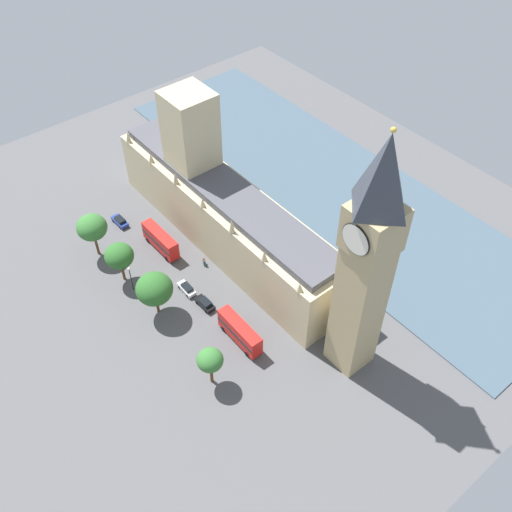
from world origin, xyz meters
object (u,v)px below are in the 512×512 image
(car_black_opposite_hall, at_px, (205,303))
(plane_tree_by_river_gate, at_px, (92,228))
(plane_tree_trailing, at_px, (119,256))
(pedestrian_kerbside, at_px, (205,263))
(street_lamp_slot_11, at_px, (130,275))
(double_decker_bus_under_trees, at_px, (161,240))
(double_decker_bus_midblock, at_px, (240,332))
(clock_tower, at_px, (367,261))
(car_white_corner, at_px, (187,288))
(pedestrian_far_end, at_px, (204,261))
(plane_tree_leading, at_px, (210,360))
(parliament_building, at_px, (221,207))
(car_blue_near_tower, at_px, (120,221))
(plane_tree_slot_10, at_px, (154,289))

(car_black_opposite_hall, xyz_separation_m, plane_tree_by_river_gate, (9.12, -26.38, 6.71))
(plane_tree_by_river_gate, height_order, plane_tree_trailing, plane_tree_by_river_gate)
(pedestrian_kerbside, xyz_separation_m, street_lamp_slot_11, (15.08, -3.78, 3.71))
(double_decker_bus_under_trees, height_order, street_lamp_slot_11, street_lamp_slot_11)
(double_decker_bus_midblock, bearing_deg, pedestrian_kerbside, -106.42)
(pedestrian_kerbside, height_order, plane_tree_by_river_gate, plane_tree_by_river_gate)
(clock_tower, xyz_separation_m, pedestrian_kerbside, (6.90, -35.25, -24.70))
(clock_tower, height_order, plane_tree_by_river_gate, clock_tower)
(car_white_corner, height_order, pedestrian_far_end, car_white_corner)
(double_decker_bus_under_trees, bearing_deg, plane_tree_leading, -109.12)
(plane_tree_by_river_gate, bearing_deg, parliament_building, 151.19)
(car_white_corner, xyz_separation_m, plane_tree_leading, (8.47, 20.07, 5.60))
(pedestrian_kerbside, height_order, plane_tree_trailing, plane_tree_trailing)
(car_blue_near_tower, xyz_separation_m, pedestrian_far_end, (-7.43, 22.05, -0.15))
(car_white_corner, relative_size, plane_tree_leading, 0.54)
(car_white_corner, bearing_deg, plane_tree_trailing, 127.06)
(plane_tree_leading, bearing_deg, car_white_corner, -112.88)
(car_blue_near_tower, xyz_separation_m, plane_tree_by_river_gate, (8.32, 5.24, 6.71))
(clock_tower, bearing_deg, pedestrian_kerbside, -78.93)
(plane_tree_slot_10, bearing_deg, pedestrian_far_end, -161.48)
(clock_tower, relative_size, car_white_corner, 10.79)
(pedestrian_far_end, relative_size, plane_tree_trailing, 0.18)
(plane_tree_leading, bearing_deg, car_blue_near_tower, -100.11)
(parliament_building, height_order, car_white_corner, parliament_building)
(plane_tree_by_river_gate, height_order, street_lamp_slot_11, plane_tree_by_river_gate)
(plane_tree_trailing, bearing_deg, car_white_corner, 126.04)
(plane_tree_trailing, distance_m, plane_tree_leading, 31.09)
(car_blue_near_tower, bearing_deg, street_lamp_slot_11, -114.87)
(parliament_building, xyz_separation_m, plane_tree_slot_10, (22.33, 8.67, -2.17))
(pedestrian_kerbside, bearing_deg, street_lamp_slot_11, -7.53)
(parliament_building, distance_m, clock_tower, 43.01)
(clock_tower, height_order, double_decker_bus_midblock, clock_tower)
(plane_tree_by_river_gate, xyz_separation_m, plane_tree_slot_10, (-1.28, 21.66, -0.86))
(parliament_building, relative_size, plane_tree_slot_10, 6.45)
(double_decker_bus_midblock, bearing_deg, street_lamp_slot_11, -68.41)
(plane_tree_leading, bearing_deg, parliament_building, -130.05)
(parliament_building, xyz_separation_m, plane_tree_leading, (23.54, 28.00, -2.43))
(double_decker_bus_midblock, distance_m, plane_tree_slot_10, 18.00)
(parliament_building, distance_m, pedestrian_kerbside, 12.32)
(street_lamp_slot_11, bearing_deg, plane_tree_trailing, -91.77)
(double_decker_bus_under_trees, relative_size, pedestrian_far_end, 6.36)
(car_white_corner, distance_m, street_lamp_slot_11, 11.49)
(double_decker_bus_under_trees, xyz_separation_m, plane_tree_leading, (11.17, 33.58, 3.85))
(pedestrian_kerbside, relative_size, plane_tree_trailing, 0.18)
(street_lamp_slot_11, bearing_deg, plane_tree_leading, 89.29)
(pedestrian_kerbside, bearing_deg, double_decker_bus_under_trees, -60.44)
(double_decker_bus_midblock, bearing_deg, double_decker_bus_under_trees, -92.83)
(car_black_opposite_hall, bearing_deg, double_decker_bus_midblock, -90.31)
(pedestrian_kerbside, distance_m, street_lamp_slot_11, 15.99)
(street_lamp_slot_11, bearing_deg, car_black_opposite_hall, 124.31)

